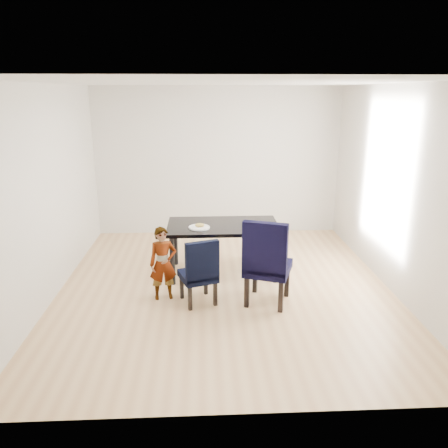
{
  "coord_description": "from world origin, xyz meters",
  "views": [
    {
      "loc": [
        -0.29,
        -5.53,
        2.59
      ],
      "look_at": [
        0.0,
        0.2,
        0.85
      ],
      "focal_mm": 35.0,
      "sensor_mm": 36.0,
      "label": 1
    }
  ],
  "objects_px": {
    "child": "(163,264)",
    "laptop": "(270,225)",
    "dining_table": "(223,249)",
    "chair_right": "(268,261)",
    "chair_left": "(198,270)",
    "plate": "(199,227)"
  },
  "relations": [
    {
      "from": "plate",
      "to": "dining_table",
      "type": "bearing_deg",
      "value": 23.04
    },
    {
      "from": "chair_left",
      "to": "chair_right",
      "type": "xyz_separation_m",
      "value": [
        0.88,
        -0.03,
        0.13
      ]
    },
    {
      "from": "child",
      "to": "chair_left",
      "type": "bearing_deg",
      "value": -27.79
    },
    {
      "from": "chair_left",
      "to": "dining_table",
      "type": "bearing_deg",
      "value": 49.26
    },
    {
      "from": "child",
      "to": "plate",
      "type": "distance_m",
      "value": 0.84
    },
    {
      "from": "child",
      "to": "laptop",
      "type": "distance_m",
      "value": 1.65
    },
    {
      "from": "dining_table",
      "to": "chair_right",
      "type": "xyz_separation_m",
      "value": [
        0.52,
        -0.96,
        0.19
      ]
    },
    {
      "from": "chair_left",
      "to": "child",
      "type": "bearing_deg",
      "value": 143.72
    },
    {
      "from": "chair_right",
      "to": "child",
      "type": "bearing_deg",
      "value": -167.15
    },
    {
      "from": "dining_table",
      "to": "plate",
      "type": "distance_m",
      "value": 0.54
    },
    {
      "from": "chair_left",
      "to": "laptop",
      "type": "relative_size",
      "value": 2.5
    },
    {
      "from": "dining_table",
      "to": "child",
      "type": "distance_m",
      "value": 1.14
    },
    {
      "from": "dining_table",
      "to": "laptop",
      "type": "xyz_separation_m",
      "value": [
        0.66,
        -0.09,
        0.39
      ]
    },
    {
      "from": "child",
      "to": "dining_table",
      "type": "bearing_deg",
      "value": 33.52
    },
    {
      "from": "dining_table",
      "to": "chair_left",
      "type": "relative_size",
      "value": 1.83
    },
    {
      "from": "chair_right",
      "to": "plate",
      "type": "relative_size",
      "value": 3.73
    },
    {
      "from": "chair_right",
      "to": "laptop",
      "type": "height_order",
      "value": "chair_right"
    },
    {
      "from": "chair_left",
      "to": "plate",
      "type": "xyz_separation_m",
      "value": [
        0.02,
        0.78,
        0.32
      ]
    },
    {
      "from": "dining_table",
      "to": "chair_right",
      "type": "relative_size",
      "value": 1.42
    },
    {
      "from": "dining_table",
      "to": "child",
      "type": "bearing_deg",
      "value": -135.56
    },
    {
      "from": "dining_table",
      "to": "plate",
      "type": "relative_size",
      "value": 5.3
    },
    {
      "from": "dining_table",
      "to": "plate",
      "type": "height_order",
      "value": "plate"
    }
  ]
}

